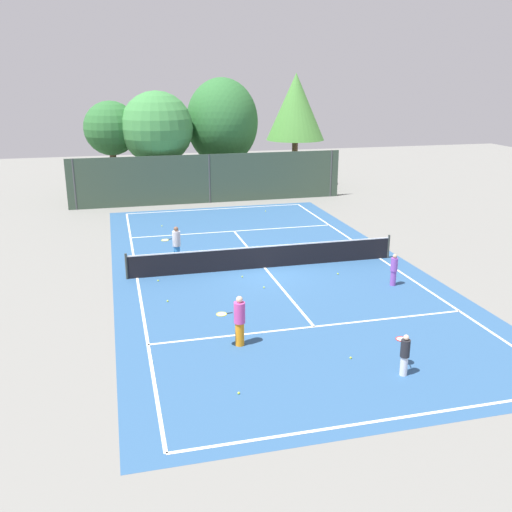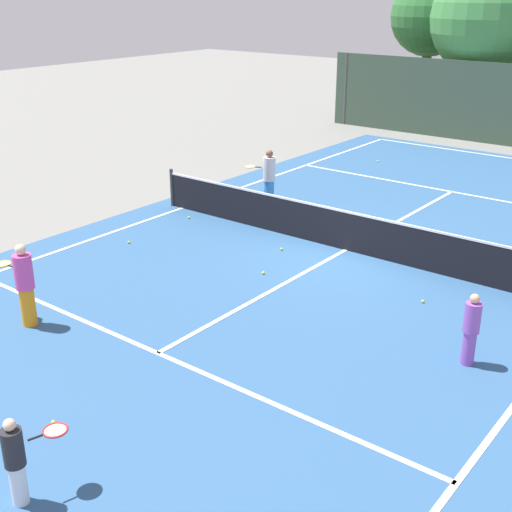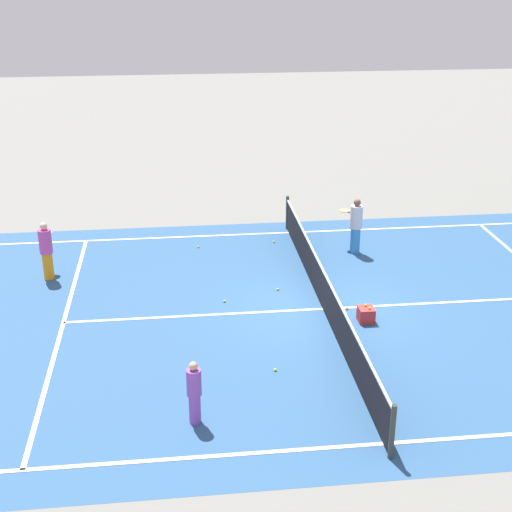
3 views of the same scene
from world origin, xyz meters
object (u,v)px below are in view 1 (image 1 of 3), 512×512
Objects in this scene: ball_crate at (276,257)px; tennis_ball_6 at (338,274)px; player_2 at (239,320)px; player_1 at (405,354)px; tennis_ball_2 at (310,260)px; tennis_ball_9 at (351,358)px; tennis_ball_10 at (239,393)px; player_3 at (394,269)px; tennis_ball_8 at (263,263)px; tennis_ball_1 at (265,211)px; tennis_ball_7 at (162,226)px; tennis_ball_5 at (242,277)px; tennis_ball_0 at (264,287)px; tennis_ball_3 at (168,301)px; player_0 at (176,244)px; tennis_ball_4 at (158,281)px.

tennis_ball_6 is at bearing -50.97° from ball_crate.
player_2 is 24.83× the size of tennis_ball_6.
player_1 is 10.55m from tennis_ball_2.
tennis_ball_9 is 1.00× the size of tennis_ball_10.
player_3 is 5.91m from tennis_ball_8.
tennis_ball_7 is at bearing -162.08° from tennis_ball_1.
tennis_ball_10 is at bearing -103.45° from tennis_ball_5.
ball_crate is 6.45× the size of tennis_ball_1.
tennis_ball_9 is (3.98, -17.24, 0.00)m from tennis_ball_7.
ball_crate reaches higher than tennis_ball_0.
tennis_ball_10 is at bearing -102.97° from player_2.
ball_crate is 6.45× the size of tennis_ball_10.
player_1 is 9.24m from tennis_ball_3.
tennis_ball_2 and tennis_ball_8 have the same top height.
player_0 is at bearing 110.48° from tennis_ball_9.
tennis_ball_2 is (5.87, -1.24, -0.83)m from player_0.
player_0 is 25.36× the size of tennis_ball_0.
tennis_ball_4 is (-0.15, 2.35, 0.00)m from tennis_ball_3.
player_0 reaches higher than player_3.
player_3 is 14.34m from tennis_ball_7.
player_3 is 2.50m from tennis_ball_6.
player_3 is 19.88× the size of tennis_ball_3.
ball_crate is 6.45× the size of tennis_ball_8.
ball_crate is (3.48, 8.01, -0.66)m from player_2.
tennis_ball_2 is at bearing -4.06° from tennis_ball_8.
tennis_ball_9 is (-2.60, -19.36, 0.00)m from tennis_ball_1.
tennis_ball_1 is 1.00× the size of tennis_ball_4.
player_0 is at bearing -126.34° from tennis_ball_1.
tennis_ball_5 is at bearing 105.85° from player_1.
tennis_ball_5 is at bearing -48.00° from player_0.
tennis_ball_5 and tennis_ball_9 have the same top height.
player_0 reaches higher than tennis_ball_3.
tennis_ball_6 is at bearing 53.50° from tennis_ball_10.
tennis_ball_6 is 1.00× the size of tennis_ball_10.
tennis_ball_7 is at bearing 85.78° from tennis_ball_3.
tennis_ball_7 is (-4.45, 7.53, -0.15)m from ball_crate.
tennis_ball_9 and tennis_ball_10 have the same top height.
tennis_ball_6 is 7.63m from tennis_ball_9.
tennis_ball_6 is at bearing 13.40° from tennis_ball_0.
tennis_ball_2 is at bearing -53.34° from tennis_ball_7.
tennis_ball_10 is (-3.48, -10.54, 0.00)m from tennis_ball_8.
player_0 is 25.36× the size of tennis_ball_6.
tennis_ball_5 is at bearing -75.33° from tennis_ball_7.
tennis_ball_3 is 1.00× the size of tennis_ball_7.
tennis_ball_8 is at bearing 49.79° from tennis_ball_5.
player_0 reaches higher than tennis_ball_8.
tennis_ball_6 is at bearing 44.96° from player_2.
tennis_ball_7 is (-5.94, 7.98, 0.00)m from tennis_ball_2.
player_3 is at bearing -10.46° from tennis_ball_0.
tennis_ball_2 and tennis_ball_6 have the same top height.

